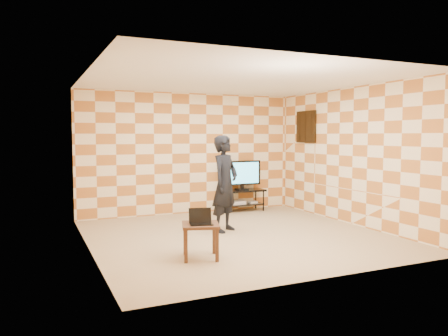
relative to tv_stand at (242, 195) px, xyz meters
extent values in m
plane|color=tan|center=(-1.19, -2.22, -0.37)|extent=(5.00, 5.00, 0.00)
cube|color=#FFE8BD|center=(-1.19, 0.28, 0.98)|extent=(5.00, 0.02, 2.70)
cube|color=#FFE8BD|center=(-1.19, -4.72, 0.98)|extent=(5.00, 0.02, 2.70)
cube|color=#FFE8BD|center=(-3.69, -2.22, 0.98)|extent=(0.02, 5.00, 2.70)
cube|color=#FFE8BD|center=(1.31, -2.22, 0.98)|extent=(0.02, 5.00, 2.70)
cube|color=white|center=(-1.19, -2.22, 2.33)|extent=(5.00, 5.00, 0.02)
cube|color=black|center=(1.28, -0.67, 1.58)|extent=(0.04, 0.72, 0.72)
cube|color=black|center=(1.28, -0.67, 1.58)|extent=(0.04, 0.03, 0.68)
cube|color=black|center=(1.28, -0.67, 1.58)|extent=(0.04, 0.68, 0.03)
cube|color=black|center=(0.00, 0.00, 0.11)|extent=(1.05, 0.47, 0.04)
cube|color=black|center=(0.00, 0.00, -0.21)|extent=(0.94, 0.42, 0.03)
cylinder|color=black|center=(-0.46, -0.19, -0.12)|extent=(0.03, 0.03, 0.50)
cylinder|color=black|center=(-0.46, 0.19, -0.12)|extent=(0.03, 0.03, 0.50)
cylinder|color=black|center=(0.46, -0.19, -0.12)|extent=(0.03, 0.03, 0.50)
cylinder|color=black|center=(0.46, 0.19, -0.12)|extent=(0.03, 0.03, 0.50)
cube|color=black|center=(0.00, 0.00, 0.15)|extent=(0.28, 0.18, 0.03)
cube|color=black|center=(0.00, 0.00, 0.20)|extent=(0.07, 0.05, 0.08)
cube|color=black|center=(0.00, 0.00, 0.52)|extent=(0.93, 0.07, 0.57)
cube|color=#3EAED6|center=(0.00, -0.03, 0.52)|extent=(0.83, 0.02, 0.49)
cube|color=silver|center=(-0.19, 0.03, -0.16)|extent=(0.46, 0.34, 0.07)
cube|color=silver|center=(0.27, -0.02, -0.17)|extent=(0.21, 0.16, 0.04)
cube|color=#34200F|center=(-2.29, -3.26, 0.11)|extent=(0.64, 0.64, 0.04)
cube|color=#34200F|center=(-2.56, -3.41, -0.14)|extent=(0.06, 0.06, 0.46)
cube|color=#34200F|center=(-2.43, -2.99, -0.14)|extent=(0.06, 0.06, 0.46)
cube|color=#34200F|center=(-2.15, -3.53, -0.14)|extent=(0.06, 0.06, 0.46)
cube|color=#34200F|center=(-2.02, -3.12, -0.14)|extent=(0.06, 0.06, 0.46)
cube|color=black|center=(-2.30, -3.32, 0.14)|extent=(0.37, 0.30, 0.02)
cube|color=black|center=(-2.27, -3.21, 0.25)|extent=(0.33, 0.13, 0.21)
imported|color=black|center=(-1.24, -1.79, 0.51)|extent=(0.77, 0.71, 1.76)
camera|label=1|loc=(-4.49, -9.00, 1.39)|focal=35.00mm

